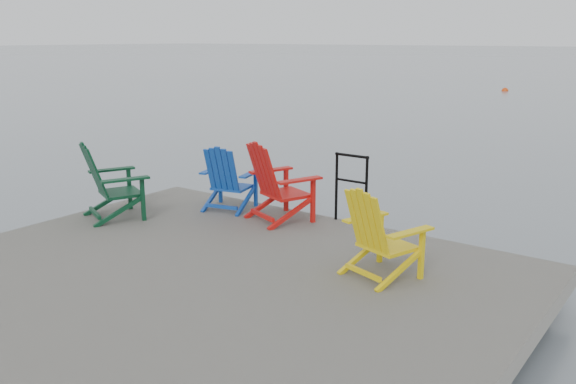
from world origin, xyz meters
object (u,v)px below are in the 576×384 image
Objects in this scene: handrail at (351,182)px; chair_green at (110,181)px; chair_red at (277,182)px; buoy_b at (505,91)px; chair_blue at (228,178)px; chair_yellow at (379,233)px.

handrail is 3.15m from chair_green.
chair_red is 2.82× the size of buoy_b.
handrail is 1.00× the size of chair_blue.
chair_green is 0.98× the size of chair_red.
chair_green is 1.12× the size of chair_blue.
handrail is at bearing 51.57° from chair_red.
handrail is at bearing 1.70° from chair_blue.
chair_red is 1.12× the size of chair_yellow.
chair_red is (1.84, 1.21, 0.01)m from chair_green.
buoy_b is (-6.22, 27.14, -1.04)m from handrail.
chair_yellow is 29.53m from buoy_b.
chair_red reaches higher than handrail.
chair_yellow is (1.16, -1.44, -0.08)m from handrail.
handrail is 0.95m from chair_red.
chair_yellow is at bearing -4.24° from chair_red.
chair_yellow is (1.98, -0.96, -0.06)m from chair_red.
chair_blue is at bearing -164.60° from handrail.
chair_red is at bearing -149.99° from handrail.
chair_yellow is (2.85, -0.97, 0.01)m from chair_blue.
chair_blue is at bearing 75.79° from chair_green.
chair_blue is 0.87m from chair_red.
buoy_b is (-4.53, 27.61, -0.95)m from chair_blue.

